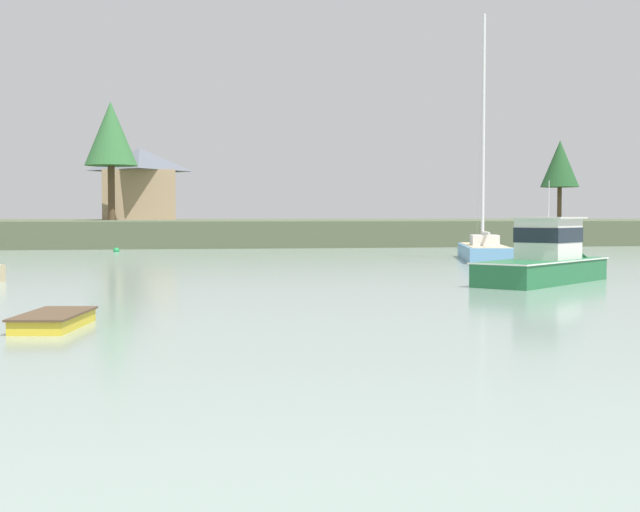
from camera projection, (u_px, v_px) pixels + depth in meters
The scene contains 9 objects.
far_shore_bank at pixel (263, 230), 94.49m from camera, with size 214.63×51.21×2.11m, color #4C563D.
sailboat_skyblue at pixel (484, 255), 51.17m from camera, with size 4.76×9.92×14.83m.
cruiser_green at pixel (552, 268), 34.24m from camera, with size 7.62×7.01×4.69m.
dinghy_yellow at pixel (54, 322), 20.26m from camera, with size 1.78×3.11×0.48m.
mooring_buoy_green at pixel (116, 251), 62.91m from camera, with size 0.44×0.44×0.49m.
mooring_buoy_orange at pixel (594, 268), 42.21m from camera, with size 0.45×0.45×0.51m.
shore_tree_left_mid at pixel (560, 164), 89.88m from camera, with size 3.86×3.86×8.07m.
shore_tree_left at pixel (111, 135), 86.37m from camera, with size 5.10×5.10×11.57m.
cottage_behind_trees at pixel (140, 183), 95.43m from camera, with size 8.04×9.46×7.71m.
Camera 1 is at (-10.36, -9.31, 2.56)m, focal length 49.82 mm.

